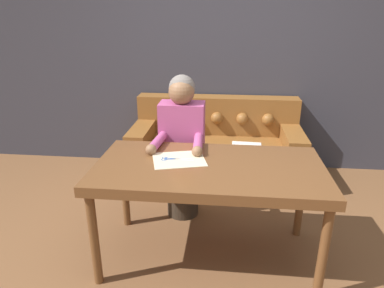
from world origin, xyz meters
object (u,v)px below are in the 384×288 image
object	(u,v)px
couch	(216,151)
scissors	(172,159)
dining_table	(209,174)
person	(182,148)

from	to	relation	value
couch	scissors	xyz separation A→B (m)	(-0.27, -1.28, 0.44)
dining_table	scissors	distance (m)	0.28
dining_table	scissors	xyz separation A→B (m)	(-0.27, 0.06, 0.07)
couch	person	size ratio (longest dim) A/B	1.40
dining_table	scissors	size ratio (longest dim) A/B	6.59
dining_table	couch	size ratio (longest dim) A/B	0.88
scissors	dining_table	bearing A→B (deg)	-13.71
dining_table	person	distance (m)	0.62
couch	person	bearing A→B (deg)	-108.60
person	scissors	xyz separation A→B (m)	(-0.01, -0.50, 0.11)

